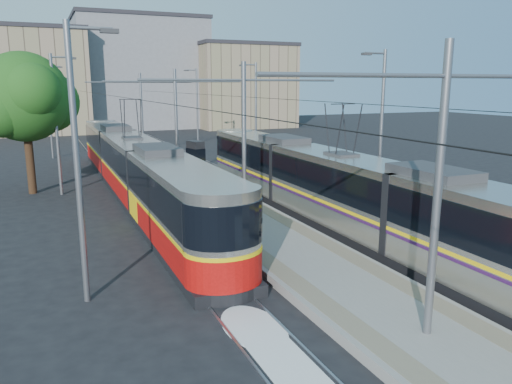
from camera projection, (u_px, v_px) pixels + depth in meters
name	position (u px, v px, depth m)	size (l,w,h in m)	color
ground	(338.00, 285.00, 16.00)	(160.00, 160.00, 0.00)	black
platform	(190.00, 185.00, 31.21)	(4.00, 50.00, 0.30)	gray
tactile_strip_left	(167.00, 184.00, 30.62)	(0.70, 50.00, 0.01)	gray
tactile_strip_right	(212.00, 181.00, 31.74)	(0.70, 50.00, 0.01)	gray
rails	(190.00, 187.00, 31.24)	(8.71, 70.00, 0.03)	gray
track_arrow	(278.00, 354.00, 11.91)	(1.20, 5.00, 0.01)	silver
tram_left	(134.00, 166.00, 28.62)	(2.43, 32.36, 5.50)	black
tram_right	(340.00, 187.00, 22.03)	(2.43, 27.96, 5.50)	black
catenary	(202.00, 117.00, 27.74)	(9.20, 70.00, 7.00)	slate
street_lamps	(172.00, 116.00, 33.95)	(15.18, 38.22, 8.00)	slate
shelter	(196.00, 161.00, 31.14)	(0.99, 1.31, 2.59)	black
tree	(30.00, 99.00, 28.70)	(5.62, 5.19, 8.16)	#382314
building_left	(22.00, 81.00, 64.51)	(16.32, 12.24, 13.42)	gray
building_centre	(140.00, 73.00, 74.05)	(18.36, 14.28, 15.86)	gray
building_right	(242.00, 86.00, 74.49)	(14.28, 10.20, 12.22)	gray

